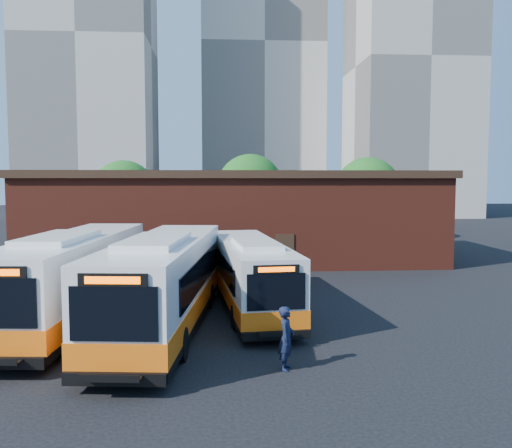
{
  "coord_description": "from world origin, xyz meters",
  "views": [
    {
      "loc": [
        -1.12,
        -19.65,
        5.78
      ],
      "look_at": [
        0.59,
        5.2,
        3.76
      ],
      "focal_mm": 38.0,
      "sensor_mm": 36.0,
      "label": 1
    }
  ],
  "objects": [
    {
      "name": "bus_west",
      "position": [
        -7.04,
        2.72,
        1.69
      ],
      "size": [
        3.86,
        13.83,
        3.72
      ],
      "rotation": [
        0.0,
        0.0,
        -0.08
      ],
      "color": "white",
      "rests_on": "ground"
    },
    {
      "name": "tower_center",
      "position": [
        7.0,
        86.0,
        30.34
      ],
      "size": [
        22.0,
        20.0,
        61.2
      ],
      "color": "beige",
      "rests_on": "ground"
    },
    {
      "name": "ground",
      "position": [
        0.0,
        0.0,
        0.0
      ],
      "size": [
        220.0,
        220.0,
        0.0
      ],
      "primitive_type": "plane",
      "color": "black"
    },
    {
      "name": "bus_midwest",
      "position": [
        -3.23,
        1.2,
        1.7
      ],
      "size": [
        4.2,
        13.91,
        3.74
      ],
      "rotation": [
        0.0,
        0.0,
        -0.1
      ],
      "color": "white",
      "rests_on": "ground"
    },
    {
      "name": "transit_worker",
      "position": [
        0.91,
        -3.6,
        0.98
      ],
      "size": [
        0.65,
        0.82,
        1.96
      ],
      "primitive_type": "imported",
      "rotation": [
        0.0,
        0.0,
        1.29
      ],
      "color": "#111832",
      "rests_on": "ground"
    },
    {
      "name": "tower_left",
      "position": [
        -22.0,
        72.0,
        27.84
      ],
      "size": [
        20.0,
        18.0,
        56.2
      ],
      "color": "#BAB4AB",
      "rests_on": "ground"
    },
    {
      "name": "bus_mideast",
      "position": [
        0.3,
        4.29,
        1.47
      ],
      "size": [
        3.55,
        12.02,
        3.23
      ],
      "rotation": [
        0.0,
        0.0,
        0.1
      ],
      "color": "white",
      "rests_on": "ground"
    },
    {
      "name": "tree_west",
      "position": [
        -10.0,
        32.0,
        4.64
      ],
      "size": [
        6.0,
        6.0,
        7.65
      ],
      "color": "#382314",
      "rests_on": "ground"
    },
    {
      "name": "depot_building",
      "position": [
        0.0,
        20.0,
        3.26
      ],
      "size": [
        28.6,
        12.6,
        6.4
      ],
      "color": "maroon",
      "rests_on": "ground"
    },
    {
      "name": "tree_east",
      "position": [
        13.0,
        31.0,
        4.83
      ],
      "size": [
        6.24,
        6.24,
        7.96
      ],
      "color": "#382314",
      "rests_on": "ground"
    },
    {
      "name": "tower_right",
      "position": [
        30.0,
        68.0,
        24.34
      ],
      "size": [
        18.0,
        18.0,
        49.2
      ],
      "color": "#BAB4AB",
      "rests_on": "ground"
    },
    {
      "name": "tree_mid",
      "position": [
        2.0,
        34.0,
        5.08
      ],
      "size": [
        6.56,
        6.56,
        8.36
      ],
      "color": "#382314",
      "rests_on": "ground"
    }
  ]
}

